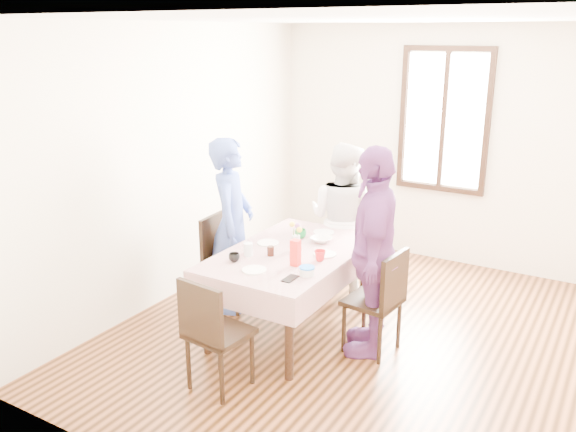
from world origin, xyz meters
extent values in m
plane|color=black|center=(0.00, 0.00, 0.00)|extent=(4.50, 4.50, 0.00)
plane|color=beige|center=(0.00, 2.25, 1.35)|extent=(4.00, 0.00, 4.00)
cube|color=black|center=(0.00, 2.23, 1.65)|extent=(1.02, 0.06, 1.62)
cube|color=white|center=(0.00, 2.24, 1.65)|extent=(0.90, 0.02, 1.50)
cube|color=black|center=(-0.56, -0.21, 0.38)|extent=(0.92, 1.54, 0.75)
cube|color=#4F0008|center=(-0.56, -0.21, 0.76)|extent=(1.04, 1.66, 0.01)
cube|color=black|center=(-1.32, -0.07, 0.46)|extent=(0.45, 0.45, 0.91)
cube|color=black|center=(0.21, -0.17, 0.46)|extent=(0.46, 0.46, 0.91)
cube|color=black|center=(-0.56, 0.84, 0.46)|extent=(0.45, 0.45, 0.91)
cube|color=black|center=(-0.56, -1.27, 0.46)|extent=(0.46, 0.46, 0.91)
imported|color=#3C4F99|center=(-1.30, -0.07, 0.84)|extent=(0.61, 0.72, 1.68)
imported|color=white|center=(-0.56, 0.82, 0.78)|extent=(0.81, 0.65, 1.56)
imported|color=#6D3370|center=(0.19, -0.17, 0.88)|extent=(0.75, 1.12, 1.77)
imported|color=black|center=(-0.84, -0.67, 0.80)|extent=(0.11, 0.11, 0.07)
imported|color=red|center=(-0.24, -0.28, 0.81)|extent=(0.13, 0.13, 0.09)
imported|color=#0C7226|center=(-0.66, 0.14, 0.80)|extent=(0.11, 0.11, 0.09)
imported|color=white|center=(-0.44, 0.14, 0.79)|extent=(0.20, 0.20, 0.05)
cube|color=red|center=(-0.36, -0.48, 0.87)|extent=(0.07, 0.07, 0.22)
cylinder|color=white|center=(-0.18, -0.61, 0.79)|extent=(0.12, 0.12, 0.06)
cylinder|color=black|center=(-0.66, -0.39, 0.80)|extent=(0.06, 0.06, 0.08)
cylinder|color=silver|center=(-0.82, -0.49, 0.82)|extent=(0.08, 0.08, 0.11)
cube|color=black|center=(-0.25, -0.75, 0.77)|extent=(0.08, 0.16, 0.01)
cylinder|color=silver|center=(-0.53, -0.18, 0.83)|extent=(0.07, 0.07, 0.14)
cylinder|color=white|center=(-0.84, -0.15, 0.77)|extent=(0.20, 0.20, 0.01)
cylinder|color=white|center=(-0.26, -0.14, 0.77)|extent=(0.20, 0.20, 0.01)
cylinder|color=white|center=(-0.54, 0.38, 0.77)|extent=(0.20, 0.20, 0.01)
cylinder|color=white|center=(-0.59, -0.75, 0.77)|extent=(0.20, 0.20, 0.01)
cylinder|color=blue|center=(-0.18, -0.61, 0.83)|extent=(0.12, 0.12, 0.01)
camera|label=1|loc=(1.94, -4.48, 2.61)|focal=37.57mm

